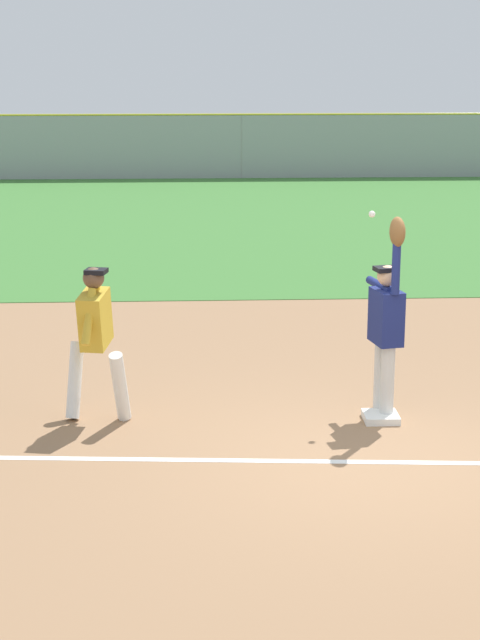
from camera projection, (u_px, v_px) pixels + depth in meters
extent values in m
plane|color=#936D4C|center=(364.00, 456.00, 10.38)|extent=(73.54, 73.54, 0.00)
cube|color=#3D7533|center=(259.00, 219.00, 25.44)|extent=(51.17, 17.38, 0.01)
cube|color=white|center=(1.00, 458.00, 10.35)|extent=(11.97, 1.06, 0.01)
cube|color=white|center=(381.00, 417.00, 11.40)|extent=(0.38, 0.38, 0.08)
cylinder|color=silver|center=(381.00, 377.00, 11.53)|extent=(0.18, 0.18, 0.85)
cylinder|color=silver|center=(387.00, 383.00, 11.34)|extent=(0.18, 0.18, 0.85)
cube|color=navy|center=(386.00, 317.00, 11.25)|extent=(0.34, 0.48, 0.60)
sphere|color=#DBAD84|center=(388.00, 276.00, 11.14)|extent=(0.27, 0.27, 0.23)
cube|color=black|center=(385.00, 269.00, 11.11)|extent=(0.25, 0.24, 0.05)
cylinder|color=navy|center=(396.00, 266.00, 10.90)|extent=(0.11, 0.11, 0.62)
cylinder|color=navy|center=(380.00, 286.00, 11.39)|extent=(0.21, 0.63, 0.09)
ellipsoid|color=brown|center=(397.00, 232.00, 10.81)|extent=(0.19, 0.30, 0.32)
cylinder|color=white|center=(120.00, 387.00, 11.20)|extent=(0.23, 0.45, 0.85)
cylinder|color=white|center=(75.00, 380.00, 11.44)|extent=(0.23, 0.45, 0.85)
cube|color=gold|center=(95.00, 319.00, 11.14)|extent=(0.36, 0.57, 0.66)
sphere|color=brown|center=(94.00, 278.00, 11.03)|extent=(0.27, 0.27, 0.23)
cube|color=black|center=(96.00, 271.00, 11.00)|extent=(0.26, 0.24, 0.05)
cylinder|color=gold|center=(100.00, 307.00, 11.33)|extent=(0.17, 0.41, 0.58)
cylinder|color=gold|center=(89.00, 317.00, 10.91)|extent=(0.17, 0.41, 0.58)
sphere|color=white|center=(372.00, 214.00, 11.33)|extent=(0.07, 0.07, 0.07)
cube|color=#93999E|center=(241.00, 147.00, 33.60)|extent=(51.17, 0.06, 2.03)
cylinder|color=yellow|center=(241.00, 114.00, 33.34)|extent=(51.17, 0.06, 0.06)
cylinder|color=gray|center=(241.00, 147.00, 33.60)|extent=(0.08, 0.08, 2.03)
cube|color=white|center=(55.00, 155.00, 35.61)|extent=(4.54, 2.25, 0.55)
cube|color=#2D333D|center=(54.00, 141.00, 35.49)|extent=(2.34, 1.92, 0.40)
cylinder|color=black|center=(97.00, 160.00, 36.77)|extent=(0.62, 0.27, 0.60)
cylinder|color=black|center=(97.00, 165.00, 34.95)|extent=(0.62, 0.27, 0.60)
cylinder|color=black|center=(15.00, 161.00, 36.41)|extent=(0.62, 0.27, 0.60)
cylinder|color=black|center=(10.00, 166.00, 34.58)|extent=(0.62, 0.27, 0.60)
cube|color=#1E6B33|center=(230.00, 152.00, 36.58)|extent=(4.42, 1.95, 0.55)
cube|color=#2D333D|center=(230.00, 139.00, 36.46)|extent=(2.22, 1.77, 0.40)
cylinder|color=black|center=(268.00, 157.00, 37.65)|extent=(0.60, 0.23, 0.60)
cylinder|color=black|center=(273.00, 163.00, 35.81)|extent=(0.60, 0.23, 0.60)
cylinder|color=black|center=(189.00, 158.00, 37.48)|extent=(0.60, 0.23, 0.60)
cylinder|color=black|center=(189.00, 163.00, 35.64)|extent=(0.60, 0.23, 0.60)
cube|color=#B21E1E|center=(402.00, 154.00, 36.01)|extent=(4.42, 1.94, 0.55)
cube|color=#2D333D|center=(403.00, 140.00, 35.90)|extent=(2.21, 1.77, 0.40)
cylinder|color=black|center=(436.00, 159.00, 37.08)|extent=(0.60, 0.22, 0.60)
cylinder|color=black|center=(450.00, 164.00, 35.24)|extent=(0.60, 0.22, 0.60)
cylinder|color=black|center=(356.00, 159.00, 36.92)|extent=(0.60, 0.22, 0.60)
cylinder|color=black|center=(366.00, 165.00, 35.08)|extent=(0.60, 0.22, 0.60)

